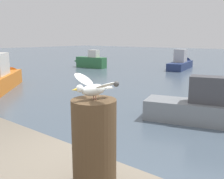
# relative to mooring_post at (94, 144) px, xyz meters

# --- Properties ---
(mooring_post) EXTENTS (0.39, 0.39, 0.81)m
(mooring_post) POSITION_rel_mooring_post_xyz_m (0.00, 0.00, 0.00)
(mooring_post) COLOR #4C3823
(mooring_post) RESTS_ON harbor_quay
(seagull) EXTENTS (0.64, 0.39, 0.20)m
(seagull) POSITION_rel_mooring_post_xyz_m (-0.00, -0.00, 0.52)
(seagull) COLOR #C67460
(seagull) RESTS_ON mooring_post
(boat_green) EXTENTS (3.32, 1.06, 1.52)m
(boat_green) POSITION_rel_mooring_post_xyz_m (-14.02, 14.48, -1.05)
(boat_green) COLOR #2D6B3D
(boat_green) RESTS_ON ground_plane
(boat_navy) EXTENTS (1.96, 5.04, 1.82)m
(boat_navy) POSITION_rel_mooring_post_xyz_m (-7.59, 18.89, -1.14)
(boat_navy) COLOR navy
(boat_navy) RESTS_ON ground_plane
(boat_orange) EXTENTS (4.49, 4.45, 3.94)m
(boat_orange) POSITION_rel_mooring_post_xyz_m (-10.95, 4.94, -1.03)
(boat_orange) COLOR orange
(boat_orange) RESTS_ON ground_plane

